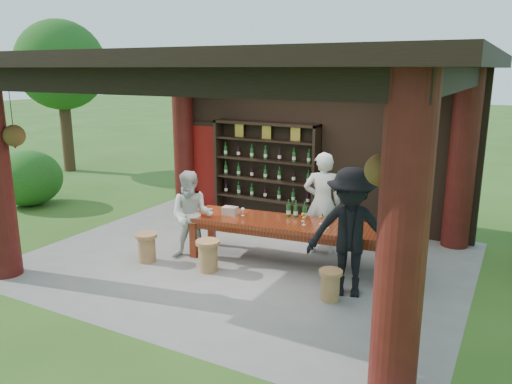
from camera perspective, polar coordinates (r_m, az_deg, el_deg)
The scene contains 15 objects.
ground at distance 8.90m, azimuth -1.23°, elevation -7.76°, with size 90.00×90.00×0.00m, color #2D5119.
pavilion at distance 8.73m, azimuth 0.01°, elevation 6.31°, with size 7.50×6.00×3.60m.
wine_shelf at distance 11.06m, azimuth 1.08°, elevation 2.45°, with size 2.46×0.37×2.17m.
tasting_table at distance 8.58m, azimuth 3.72°, elevation -4.12°, with size 3.62×1.32×0.75m.
stool_near_left at distance 8.38m, azimuth -5.51°, elevation -7.16°, with size 0.40×0.40×0.53m.
stool_near_right at distance 7.44m, azimuth 8.49°, elevation -10.39°, with size 0.35×0.35×0.46m.
stool_far_left at distance 8.95m, azimuth -12.39°, elevation -6.13°, with size 0.39×0.39×0.51m.
host at distance 9.08m, azimuth 7.58°, elevation -1.24°, with size 0.68×0.45×1.86m, color silver.
guest_woman at distance 8.80m, azimuth -7.36°, elevation -2.67°, with size 0.77×0.60×1.58m, color beige.
guest_man at distance 7.40m, azimuth 10.70°, elevation -4.59°, with size 1.25×0.72×1.93m, color black.
table_bottles at distance 8.73m, azimuth 4.62°, elevation -1.95°, with size 0.38×0.10×0.31m.
table_glasses at distance 8.41m, azimuth 6.47°, elevation -3.18°, with size 2.04×0.28×0.15m.
napkin_basket at distance 8.92m, azimuth -3.00°, elevation -2.15°, with size 0.26×0.18×0.14m, color #BF6672.
shrubs at distance 8.69m, azimuth 4.54°, elevation -4.39°, with size 14.55×8.69×1.36m.
trees at distance 8.77m, azimuth 24.04°, elevation 13.28°, with size 21.65×9.61×4.80m.
Camera 1 is at (4.09, -7.19, 3.28)m, focal length 35.00 mm.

